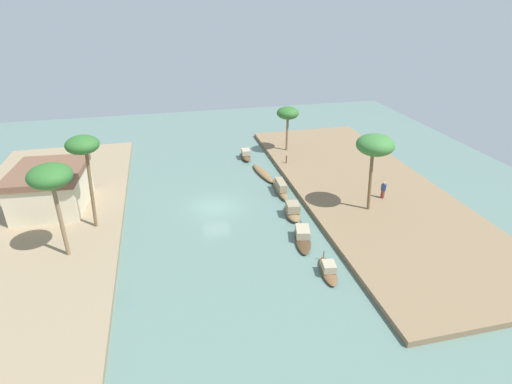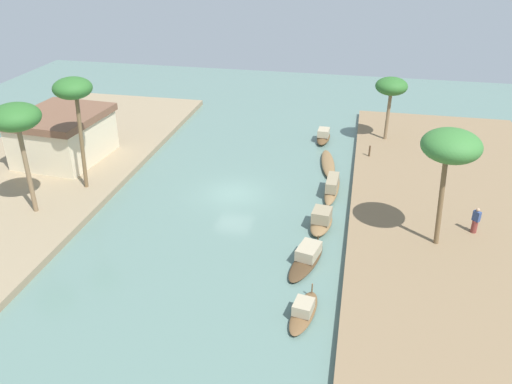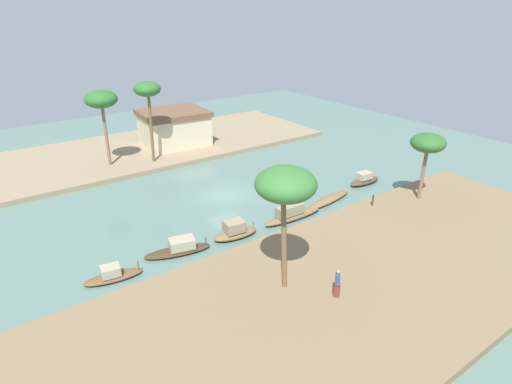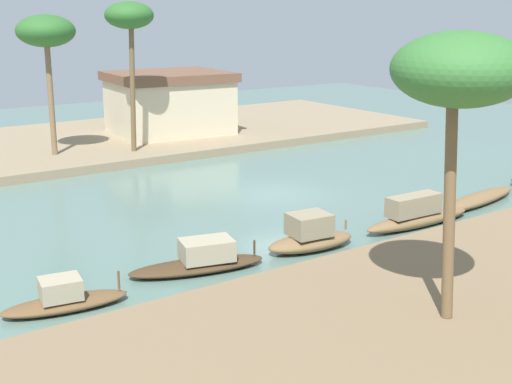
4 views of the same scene
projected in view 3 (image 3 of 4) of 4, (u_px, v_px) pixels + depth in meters
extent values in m
plane|color=slate|center=(225.00, 195.00, 36.12)|extent=(68.81, 68.81, 0.00)
cube|color=#846B4C|center=(365.00, 279.00, 24.72)|extent=(38.30, 14.12, 0.46)
cube|color=#937F60|center=(152.00, 147.00, 47.34)|extent=(38.30, 14.12, 0.46)
ellipsoid|color=brown|center=(328.00, 200.00, 34.73)|extent=(5.46, 1.78, 0.45)
ellipsoid|color=brown|center=(113.00, 277.00, 24.98)|extent=(3.51, 1.57, 0.36)
cube|color=tan|center=(111.00, 271.00, 24.75)|extent=(1.20, 1.04, 0.56)
cylinder|color=brown|center=(138.00, 265.00, 25.43)|extent=(0.07, 0.07, 0.54)
ellipsoid|color=brown|center=(235.00, 234.00, 29.46)|extent=(3.37, 1.59, 0.53)
cube|color=gray|center=(234.00, 226.00, 29.17)|extent=(1.45, 1.23, 0.74)
cylinder|color=brown|center=(253.00, 224.00, 29.95)|extent=(0.07, 0.07, 0.36)
ellipsoid|color=brown|center=(365.00, 181.00, 38.20)|extent=(3.37, 1.23, 0.54)
cube|color=tan|center=(364.00, 176.00, 37.89)|extent=(1.36, 0.99, 0.60)
ellipsoid|color=brown|center=(293.00, 217.00, 31.90)|extent=(5.09, 1.11, 0.51)
cube|color=gray|center=(290.00, 210.00, 31.49)|extent=(2.26, 0.83, 0.74)
ellipsoid|color=#47331E|center=(178.00, 251.00, 27.60)|extent=(4.49, 2.22, 0.35)
cube|color=tan|center=(182.00, 243.00, 27.51)|extent=(1.82, 1.42, 0.65)
cylinder|color=#47331E|center=(206.00, 240.00, 28.10)|extent=(0.07, 0.07, 0.47)
cylinder|color=brown|center=(337.00, 290.00, 22.76)|extent=(0.50, 0.50, 0.80)
cube|color=#33477A|center=(338.00, 279.00, 22.47)|extent=(0.48, 0.48, 0.64)
sphere|color=tan|center=(338.00, 272.00, 22.29)|extent=(0.22, 0.22, 0.22)
cylinder|color=#4C3823|center=(373.00, 200.00, 32.99)|extent=(0.14, 0.14, 0.90)
cylinder|color=brown|center=(284.00, 242.00, 22.75)|extent=(0.28, 0.60, 5.46)
ellipsoid|color=#387533|center=(286.00, 184.00, 21.38)|extent=(3.19, 3.19, 1.76)
cylinder|color=#7F6647|center=(423.00, 174.00, 33.58)|extent=(0.29, 0.31, 4.13)
ellipsoid|color=#2D6628|center=(428.00, 143.00, 32.53)|extent=(2.65, 2.65, 1.46)
cylinder|color=#7F6647|center=(106.00, 136.00, 40.38)|extent=(0.29, 0.34, 5.79)
ellipsoid|color=#2D6628|center=(101.00, 99.00, 38.97)|extent=(2.97, 2.97, 1.63)
cylinder|color=brown|center=(151.00, 129.00, 41.02)|extent=(0.27, 0.64, 6.64)
ellipsoid|color=#2D6628|center=(147.00, 89.00, 39.48)|extent=(2.53, 2.53, 1.39)
cube|color=beige|center=(174.00, 130.00, 47.14)|extent=(6.95, 6.09, 3.20)
cube|color=brown|center=(173.00, 113.00, 46.38)|extent=(7.36, 6.46, 0.54)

